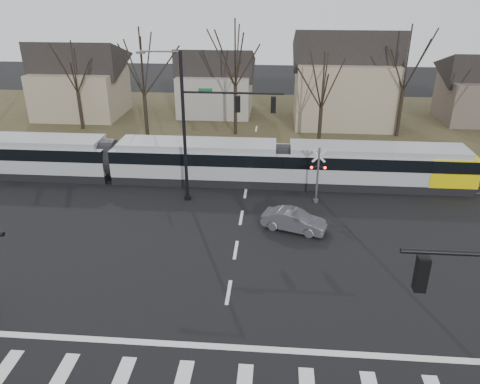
{
  "coord_description": "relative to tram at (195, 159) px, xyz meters",
  "views": [
    {
      "loc": [
        2.1,
        -16.96,
        14.17
      ],
      "look_at": [
        0.0,
        9.0,
        2.3
      ],
      "focal_mm": 35.0,
      "sensor_mm": 36.0,
      "label": 1
    }
  ],
  "objects": [
    {
      "name": "tree_row",
      "position": [
        5.97,
        10.0,
        3.3
      ],
      "size": [
        59.2,
        7.2,
        10.0
      ],
      "color": "black",
      "rests_on": "ground"
    },
    {
      "name": "ground",
      "position": [
        3.97,
        -16.0,
        -1.7
      ],
      "size": [
        140.0,
        140.0,
        0.0
      ],
      "primitive_type": "plane",
      "color": "black"
    },
    {
      "name": "signal_pole_far",
      "position": [
        1.56,
        -3.5,
        4.0
      ],
      "size": [
        9.28,
        0.44,
        10.2
      ],
      "color": "black",
      "rests_on": "ground"
    },
    {
      "name": "rail_pair",
      "position": [
        3.97,
        -0.2,
        -1.67
      ],
      "size": [
        90.0,
        1.52,
        0.06
      ],
      "color": "#59595E",
      "rests_on": "ground"
    },
    {
      "name": "sedan",
      "position": [
        7.33,
        -7.33,
        -1.05
      ],
      "size": [
        3.66,
        4.73,
        1.3
      ],
      "primitive_type": "imported",
      "rotation": [
        0.0,
        0.0,
        1.26
      ],
      "color": "#46474D",
      "rests_on": "ground"
    },
    {
      "name": "lane_dashes",
      "position": [
        3.97,
        -0.0,
        -1.69
      ],
      "size": [
        0.18,
        30.0,
        0.01
      ],
      "color": "silver",
      "rests_on": "ground"
    },
    {
      "name": "house_b",
      "position": [
        -1.03,
        20.0,
        2.27
      ],
      "size": [
        8.64,
        7.56,
        7.65
      ],
      "color": "gray",
      "rests_on": "ground"
    },
    {
      "name": "tram",
      "position": [
        0.0,
        0.0,
        0.0
      ],
      "size": [
        41.05,
        3.05,
        3.11
      ],
      "color": "gray",
      "rests_on": "ground"
    },
    {
      "name": "stop_line",
      "position": [
        3.97,
        -17.8,
        -1.69
      ],
      "size": [
        28.0,
        0.35,
        0.01
      ],
      "primitive_type": "cube",
      "color": "silver",
      "rests_on": "ground"
    },
    {
      "name": "house_c",
      "position": [
        12.97,
        17.0,
        3.54
      ],
      "size": [
        10.8,
        8.64,
        10.1
      ],
      "color": "gray",
      "rests_on": "ground"
    },
    {
      "name": "rail_crossing_signal",
      "position": [
        8.97,
        -3.21,
        0.19
      ],
      "size": [
        1.08,
        0.36,
        4.0
      ],
      "color": "#59595B",
      "rests_on": "ground"
    },
    {
      "name": "house_a",
      "position": [
        -16.03,
        18.0,
        2.77
      ],
      "size": [
        9.72,
        8.64,
        8.6
      ],
      "color": "gray",
      "rests_on": "ground"
    },
    {
      "name": "grass_verge",
      "position": [
        3.97,
        16.0,
        -1.69
      ],
      "size": [
        140.0,
        28.0,
        0.01
      ],
      "primitive_type": "cube",
      "color": "#38331E",
      "rests_on": "ground"
    }
  ]
}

